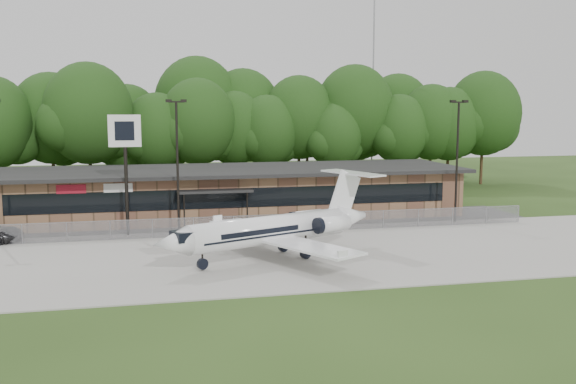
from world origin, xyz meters
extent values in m
plane|color=#273F16|center=(0.00, 0.00, 0.00)|extent=(160.00, 160.00, 0.00)
cube|color=#9E9B93|center=(0.00, 8.00, 0.04)|extent=(64.00, 18.00, 0.08)
cube|color=#383835|center=(0.00, 19.50, 0.03)|extent=(50.00, 9.00, 0.06)
cube|color=#8F6847|center=(0.00, 24.00, 2.00)|extent=(40.00, 10.00, 4.00)
cube|color=black|center=(0.00, 18.98, 2.30)|extent=(36.00, 0.08, 1.60)
cube|color=black|center=(0.00, 23.50, 4.15)|extent=(41.00, 11.50, 0.30)
cube|color=black|center=(-2.00, 18.40, 3.00)|extent=(6.00, 1.60, 0.20)
cube|color=maroon|center=(-13.00, 18.95, 3.40)|extent=(2.20, 0.06, 0.70)
cube|color=silver|center=(-9.50, 18.95, 3.40)|extent=(2.20, 0.06, 0.70)
cube|color=gray|center=(0.00, 15.00, 0.75)|extent=(46.00, 0.03, 1.50)
cube|color=gray|center=(0.00, 15.00, 1.50)|extent=(46.00, 0.04, 0.04)
cylinder|color=gray|center=(22.00, 48.00, 12.50)|extent=(0.20, 0.20, 25.00)
cylinder|color=black|center=(-5.00, 16.50, 5.00)|extent=(0.18, 0.18, 10.00)
cube|color=black|center=(-5.00, 16.50, 10.05)|extent=(1.20, 0.12, 0.12)
cube|color=black|center=(-5.55, 16.50, 10.12)|extent=(0.45, 0.30, 0.22)
cube|color=black|center=(-4.45, 16.50, 10.12)|extent=(0.45, 0.30, 0.22)
cylinder|color=black|center=(18.00, 16.50, 5.00)|extent=(0.18, 0.18, 10.00)
cube|color=black|center=(18.00, 16.50, 10.05)|extent=(1.20, 0.12, 0.12)
cube|color=black|center=(17.45, 16.50, 10.12)|extent=(0.45, 0.30, 0.22)
cube|color=black|center=(18.55, 16.50, 10.12)|extent=(0.45, 0.30, 0.22)
cylinder|color=white|center=(0.08, 6.61, 1.90)|extent=(11.01, 6.00, 1.79)
cone|color=white|center=(-6.10, 4.00, 1.90)|extent=(2.76, 2.52, 1.79)
cone|color=white|center=(6.37, 9.27, 2.07)|extent=(2.97, 2.61, 1.79)
cube|color=white|center=(2.04, 3.43, 1.40)|extent=(4.88, 7.14, 0.13)
cube|color=white|center=(-0.84, 10.23, 1.40)|extent=(4.88, 7.14, 0.13)
cylinder|color=white|center=(4.34, 6.89, 2.07)|extent=(2.66, 1.89, 1.01)
cylinder|color=white|center=(3.25, 9.47, 2.07)|extent=(2.66, 1.89, 1.01)
cube|color=white|center=(5.86, 9.05, 3.69)|extent=(2.59, 1.21, 3.37)
cube|color=white|center=(6.48, 9.31, 5.09)|extent=(3.34, 5.31, 0.11)
cube|color=black|center=(-5.38, 4.30, 2.22)|extent=(1.55, 1.67, 0.56)
cube|color=black|center=(1.94, 7.39, 0.39)|extent=(1.87, 2.82, 0.78)
cylinder|color=black|center=(-4.25, 4.78, 0.39)|extent=(0.88, 0.88, 0.25)
cylinder|color=black|center=(-8.80, 16.80, 4.33)|extent=(0.26, 0.26, 8.67)
cube|color=silver|center=(-8.80, 16.80, 7.91)|extent=(2.39, 0.32, 2.38)
cube|color=black|center=(-8.81, 16.66, 7.91)|extent=(1.41, 0.07, 1.41)
camera|label=1|loc=(-7.38, -32.39, 9.70)|focal=40.00mm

